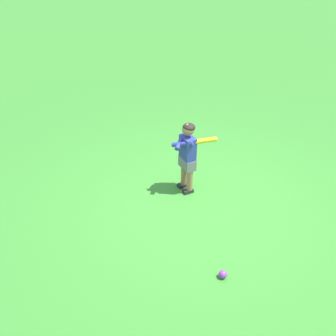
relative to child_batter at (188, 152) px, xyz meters
The scene contains 3 objects.
ground_plane 0.78m from the child_batter, behind, with size 40.00×40.00×0.00m, color #38842D.
child_batter is the anchor object (origin of this frame).
play_ball_behind_batter 1.83m from the child_batter, 167.62° to the left, with size 0.10×0.10×0.10m, color purple.
Camera 1 is at (-3.76, 2.17, 3.37)m, focal length 41.38 mm.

